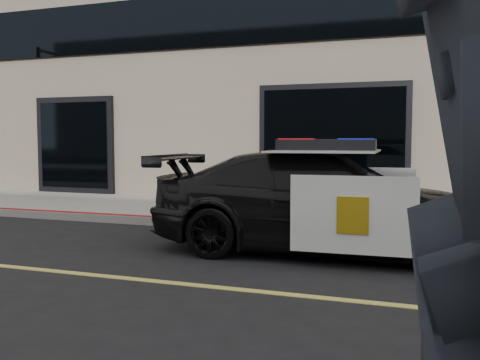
% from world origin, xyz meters
% --- Properties ---
extents(ground, '(120.00, 120.00, 0.00)m').
position_xyz_m(ground, '(0.00, 0.00, 0.00)').
color(ground, black).
rests_on(ground, ground).
extents(sidewalk_n, '(60.00, 3.50, 0.15)m').
position_xyz_m(sidewalk_n, '(0.00, 5.25, 0.07)').
color(sidewalk_n, gray).
rests_on(sidewalk_n, ground).
extents(police_car, '(2.50, 5.10, 1.61)m').
position_xyz_m(police_car, '(-0.27, 2.21, 0.72)').
color(police_car, black).
rests_on(police_car, ground).
extents(fire_hydrant, '(0.38, 0.52, 0.83)m').
position_xyz_m(fire_hydrant, '(-2.82, 4.55, 0.54)').
color(fire_hydrant, beige).
rests_on(fire_hydrant, sidewalk_n).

